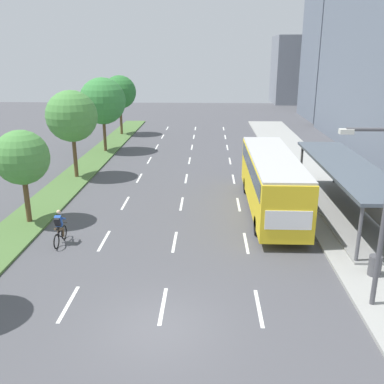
{
  "coord_description": "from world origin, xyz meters",
  "views": [
    {
      "loc": [
        1.58,
        -12.24,
        8.78
      ],
      "look_at": [
        0.69,
        11.24,
        1.2
      ],
      "focal_mm": 40.02,
      "sensor_mm": 36.0,
      "label": 1
    }
  ],
  "objects_px": {
    "median_tree_third": "(72,116)",
    "streetlight": "(381,207)",
    "bus": "(272,177)",
    "bus_shelter": "(350,185)",
    "median_tree_fifth": "(120,92)",
    "cyclist": "(59,229)",
    "median_tree_second": "(22,158)",
    "trash_bin": "(375,266)",
    "median_tree_fourth": "(103,101)"
  },
  "relations": [
    {
      "from": "median_tree_second",
      "to": "median_tree_fifth",
      "type": "xyz_separation_m",
      "value": [
        -0.18,
        26.84,
        1.12
      ]
    },
    {
      "from": "bus_shelter",
      "to": "median_tree_fourth",
      "type": "height_order",
      "value": "median_tree_fourth"
    },
    {
      "from": "bus",
      "to": "cyclist",
      "type": "xyz_separation_m",
      "value": [
        -10.76,
        -4.95,
        -1.28
      ]
    },
    {
      "from": "streetlight",
      "to": "bus",
      "type": "bearing_deg",
      "value": 102.3
    },
    {
      "from": "median_tree_fifth",
      "to": "median_tree_second",
      "type": "bearing_deg",
      "value": -89.61
    },
    {
      "from": "streetlight",
      "to": "trash_bin",
      "type": "xyz_separation_m",
      "value": [
        1.03,
        2.16,
        -3.31
      ]
    },
    {
      "from": "trash_bin",
      "to": "median_tree_fourth",
      "type": "bearing_deg",
      "value": 125.32
    },
    {
      "from": "median_tree_fifth",
      "to": "streetlight",
      "type": "distance_m",
      "value": 37.82
    },
    {
      "from": "bus",
      "to": "bus_shelter",
      "type": "bearing_deg",
      "value": -9.0
    },
    {
      "from": "median_tree_third",
      "to": "median_tree_second",
      "type": "bearing_deg",
      "value": -89.6
    },
    {
      "from": "cyclist",
      "to": "median_tree_third",
      "type": "xyz_separation_m",
      "value": [
        -2.64,
        11.52,
        3.78
      ]
    },
    {
      "from": "bus_shelter",
      "to": "median_tree_fifth",
      "type": "bearing_deg",
      "value": 125.31
    },
    {
      "from": "cyclist",
      "to": "trash_bin",
      "type": "xyz_separation_m",
      "value": [
        13.96,
        -2.83,
        -0.22
      ]
    },
    {
      "from": "cyclist",
      "to": "trash_bin",
      "type": "height_order",
      "value": "cyclist"
    },
    {
      "from": "bus",
      "to": "median_tree_second",
      "type": "height_order",
      "value": "median_tree_second"
    },
    {
      "from": "median_tree_third",
      "to": "median_tree_fifth",
      "type": "bearing_deg",
      "value": 90.39
    },
    {
      "from": "streetlight",
      "to": "trash_bin",
      "type": "bearing_deg",
      "value": 64.51
    },
    {
      "from": "median_tree_fourth",
      "to": "median_tree_fifth",
      "type": "relative_size",
      "value": 1.03
    },
    {
      "from": "bus",
      "to": "median_tree_fourth",
      "type": "relative_size",
      "value": 1.68
    },
    {
      "from": "bus",
      "to": "trash_bin",
      "type": "distance_m",
      "value": 8.55
    },
    {
      "from": "cyclist",
      "to": "trash_bin",
      "type": "relative_size",
      "value": 2.14
    },
    {
      "from": "streetlight",
      "to": "bus_shelter",
      "type": "bearing_deg",
      "value": 77.16
    },
    {
      "from": "bus",
      "to": "median_tree_fifth",
      "type": "distance_m",
      "value": 28.08
    },
    {
      "from": "median_tree_fourth",
      "to": "median_tree_second",
      "type": "bearing_deg",
      "value": -90.1
    },
    {
      "from": "median_tree_third",
      "to": "streetlight",
      "type": "relative_size",
      "value": 0.97
    },
    {
      "from": "median_tree_fifth",
      "to": "trash_bin",
      "type": "xyz_separation_m",
      "value": [
        16.72,
        -32.24,
        -4.2
      ]
    },
    {
      "from": "cyclist",
      "to": "median_tree_fourth",
      "type": "distance_m",
      "value": 20.99
    },
    {
      "from": "median_tree_fourth",
      "to": "bus_shelter",
      "type": "bearing_deg",
      "value": -42.63
    },
    {
      "from": "median_tree_fifth",
      "to": "bus",
      "type": "bearing_deg",
      "value": -61.06
    },
    {
      "from": "trash_bin",
      "to": "median_tree_fifth",
      "type": "bearing_deg",
      "value": 117.41
    },
    {
      "from": "median_tree_fourth",
      "to": "bus",
      "type": "bearing_deg",
      "value": -49.38
    },
    {
      "from": "streetlight",
      "to": "median_tree_fourth",
      "type": "bearing_deg",
      "value": 121.29
    },
    {
      "from": "median_tree_fourth",
      "to": "median_tree_fifth",
      "type": "height_order",
      "value": "median_tree_fourth"
    },
    {
      "from": "bus",
      "to": "cyclist",
      "type": "height_order",
      "value": "bus"
    },
    {
      "from": "bus_shelter",
      "to": "trash_bin",
      "type": "distance_m",
      "value": 7.3
    },
    {
      "from": "median_tree_second",
      "to": "streetlight",
      "type": "bearing_deg",
      "value": -26.01
    },
    {
      "from": "bus_shelter",
      "to": "streetlight",
      "type": "bearing_deg",
      "value": -102.84
    },
    {
      "from": "bus",
      "to": "cyclist",
      "type": "bearing_deg",
      "value": -155.31
    },
    {
      "from": "median_tree_third",
      "to": "median_tree_fifth",
      "type": "relative_size",
      "value": 0.97
    },
    {
      "from": "bus_shelter",
      "to": "trash_bin",
      "type": "xyz_separation_m",
      "value": [
        -1.08,
        -7.11,
        -1.29
      ]
    },
    {
      "from": "bus",
      "to": "streetlight",
      "type": "distance_m",
      "value": 10.34
    },
    {
      "from": "median_tree_fourth",
      "to": "cyclist",
      "type": "bearing_deg",
      "value": -82.92
    },
    {
      "from": "cyclist",
      "to": "median_tree_second",
      "type": "xyz_separation_m",
      "value": [
        -2.58,
        2.57,
        2.87
      ]
    },
    {
      "from": "cyclist",
      "to": "median_tree_third",
      "type": "bearing_deg",
      "value": 102.9
    },
    {
      "from": "bus",
      "to": "median_tree_fourth",
      "type": "height_order",
      "value": "median_tree_fourth"
    },
    {
      "from": "median_tree_third",
      "to": "trash_bin",
      "type": "distance_m",
      "value": 22.3
    },
    {
      "from": "median_tree_second",
      "to": "median_tree_fourth",
      "type": "distance_m",
      "value": 17.92
    },
    {
      "from": "median_tree_second",
      "to": "bus_shelter",
      "type": "bearing_deg",
      "value": 5.52
    },
    {
      "from": "median_tree_fifth",
      "to": "cyclist",
      "type": "bearing_deg",
      "value": -84.64
    },
    {
      "from": "streetlight",
      "to": "median_tree_third",
      "type": "bearing_deg",
      "value": 133.32
    }
  ]
}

